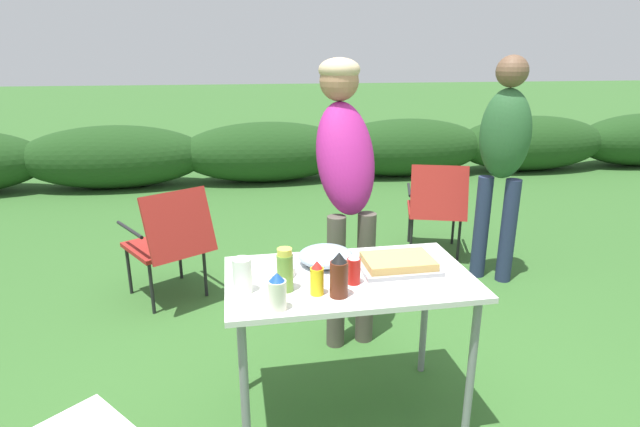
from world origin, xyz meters
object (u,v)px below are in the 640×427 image
object	(u,v)px
plate_stack	(273,271)
standing_person_in_olive_jacket	(345,167)
mixing_bowl	(326,256)
mayo_bottle	(277,292)
mustard_bottle	(317,278)
bbq_sauce_bottle	(339,276)
food_tray	(398,263)
folding_table	(349,291)
camp_chair_green_behind_table	(170,239)
camp_chair_near_hedge	(436,204)
standing_person_with_beanie	(503,150)
paper_cup_stack	(242,275)
ketchup_bottle	(353,268)
relish_jar	(285,270)

from	to	relation	value
plate_stack	standing_person_in_olive_jacket	bearing A→B (deg)	54.47
mixing_bowl	mayo_bottle	size ratio (longest dim) A/B	1.68
mustard_bottle	plate_stack	bearing A→B (deg)	125.75
plate_stack	bbq_sauce_bottle	world-z (taller)	bbq_sauce_bottle
food_tray	folding_table	bearing A→B (deg)	-171.86
plate_stack	camp_chair_green_behind_table	size ratio (longest dim) A/B	0.24
food_tray	camp_chair_near_hedge	distance (m)	2.09
standing_person_in_olive_jacket	standing_person_with_beanie	distance (m)	1.45
paper_cup_stack	standing_person_in_olive_jacket	size ratio (longest dim) A/B	0.09
standing_person_in_olive_jacket	standing_person_with_beanie	size ratio (longest dim) A/B	0.99
plate_stack	standing_person_in_olive_jacket	distance (m)	0.89
plate_stack	camp_chair_near_hedge	distance (m)	2.38
plate_stack	ketchup_bottle	world-z (taller)	ketchup_bottle
mustard_bottle	camp_chair_green_behind_table	distance (m)	1.75
mustard_bottle	camp_chair_green_behind_table	world-z (taller)	mustard_bottle
bbq_sauce_bottle	relish_jar	xyz separation A→B (m)	(-0.21, 0.09, -0.00)
folding_table	standing_person_with_beanie	xyz separation A→B (m)	(1.48, 1.33, 0.36)
ketchup_bottle	camp_chair_near_hedge	bearing A→B (deg)	57.84
mixing_bowl	camp_chair_near_hedge	bearing A→B (deg)	52.86
standing_person_with_beanie	folding_table	bearing A→B (deg)	-100.46
relish_jar	standing_person_with_beanie	xyz separation A→B (m)	(1.77, 1.43, 0.19)
plate_stack	standing_person_with_beanie	distance (m)	2.22
plate_stack	relish_jar	size ratio (longest dim) A/B	1.07
food_tray	bbq_sauce_bottle	world-z (taller)	bbq_sauce_bottle
bbq_sauce_bottle	camp_chair_green_behind_table	xyz separation A→B (m)	(-0.85, 1.57, -0.36)
plate_stack	bbq_sauce_bottle	size ratio (longest dim) A/B	1.04
mustard_bottle	standing_person_with_beanie	xyz separation A→B (m)	(1.65, 1.49, 0.21)
standing_person_in_olive_jacket	food_tray	bearing A→B (deg)	-90.00
plate_stack	mustard_bottle	size ratio (longest dim) A/B	1.35
paper_cup_stack	standing_person_with_beanie	distance (m)	2.41
folding_table	relish_jar	world-z (taller)	relish_jar
relish_jar	ketchup_bottle	xyz separation A→B (m)	(0.30, 0.01, -0.02)
relish_jar	camp_chair_green_behind_table	distance (m)	1.66
relish_jar	camp_chair_green_behind_table	xyz separation A→B (m)	(-0.64, 1.48, -0.36)
camp_chair_near_hedge	mixing_bowl	bearing A→B (deg)	-109.06
food_tray	mayo_bottle	size ratio (longest dim) A/B	2.30
mustard_bottle	mayo_bottle	distance (m)	0.20
mixing_bowl	ketchup_bottle	world-z (taller)	ketchup_bottle
paper_cup_stack	mustard_bottle	size ratio (longest dim) A/B	1.00
food_tray	standing_person_in_olive_jacket	world-z (taller)	standing_person_in_olive_jacket
mayo_bottle	food_tray	bearing A→B (deg)	26.11
mayo_bottle	camp_chair_green_behind_table	world-z (taller)	mayo_bottle
mixing_bowl	relish_jar	world-z (taller)	relish_jar
folding_table	bbq_sauce_bottle	bearing A→B (deg)	-115.53
bbq_sauce_bottle	standing_person_in_olive_jacket	xyz separation A→B (m)	(0.24, 0.94, 0.24)
folding_table	camp_chair_near_hedge	world-z (taller)	camp_chair_near_hedge
folding_table	camp_chair_near_hedge	bearing A→B (deg)	56.79
ketchup_bottle	camp_chair_near_hedge	size ratio (longest dim) A/B	0.18
mayo_bottle	camp_chair_green_behind_table	bearing A→B (deg)	109.95
plate_stack	standing_person_with_beanie	size ratio (longest dim) A/B	0.12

